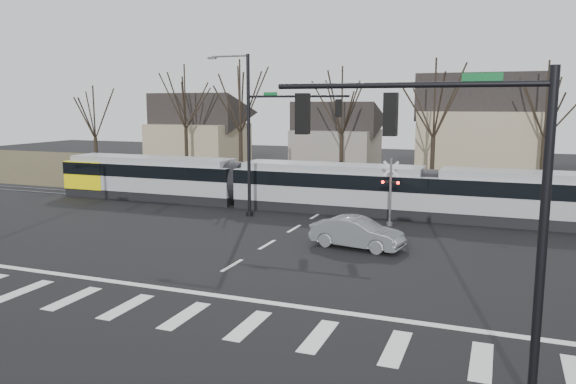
% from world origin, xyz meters
% --- Properties ---
extents(ground, '(140.00, 140.00, 0.00)m').
position_xyz_m(ground, '(0.00, 0.00, 0.00)').
color(ground, black).
extents(grass_verge, '(140.00, 28.00, 0.01)m').
position_xyz_m(grass_verge, '(0.00, 32.00, 0.01)').
color(grass_verge, '#38331E').
rests_on(grass_verge, ground).
extents(crosswalk, '(27.00, 2.60, 0.01)m').
position_xyz_m(crosswalk, '(0.00, -4.00, 0.01)').
color(crosswalk, silver).
rests_on(crosswalk, ground).
extents(stop_line, '(28.00, 0.35, 0.01)m').
position_xyz_m(stop_line, '(0.00, -1.80, 0.01)').
color(stop_line, silver).
rests_on(stop_line, ground).
extents(lane_dashes, '(0.18, 30.00, 0.01)m').
position_xyz_m(lane_dashes, '(0.00, 16.00, 0.01)').
color(lane_dashes, silver).
rests_on(lane_dashes, ground).
extents(rail_pair, '(90.00, 1.52, 0.06)m').
position_xyz_m(rail_pair, '(0.00, 15.80, 0.03)').
color(rail_pair, '#59595E').
rests_on(rail_pair, ground).
extents(tram, '(41.94, 3.11, 3.18)m').
position_xyz_m(tram, '(0.23, 16.00, 1.73)').
color(tram, gray).
rests_on(tram, ground).
extents(sedan, '(3.16, 5.20, 1.54)m').
position_xyz_m(sedan, '(4.45, 7.05, 0.77)').
color(sedan, slate).
rests_on(sedan, ground).
extents(signal_pole_near_right, '(6.72, 0.44, 8.00)m').
position_xyz_m(signal_pole_near_right, '(10.11, -6.00, 5.17)').
color(signal_pole_near_right, black).
rests_on(signal_pole_near_right, ground).
extents(signal_pole_far, '(9.28, 0.44, 10.20)m').
position_xyz_m(signal_pole_far, '(-2.41, 12.50, 5.70)').
color(signal_pole_far, black).
rests_on(signal_pole_far, ground).
extents(rail_crossing_signal, '(1.08, 0.36, 4.00)m').
position_xyz_m(rail_crossing_signal, '(5.00, 12.79, 1.89)').
color(rail_crossing_signal, '#59595B').
rests_on(rail_crossing_signal, ground).
extents(tree_row, '(59.20, 7.20, 10.00)m').
position_xyz_m(tree_row, '(2.00, 26.00, 5.00)').
color(tree_row, black).
rests_on(tree_row, ground).
extents(house_a, '(9.72, 8.64, 8.60)m').
position_xyz_m(house_a, '(-20.00, 34.00, 4.46)').
color(house_a, gray).
rests_on(house_a, ground).
extents(house_b, '(8.64, 7.56, 7.65)m').
position_xyz_m(house_b, '(-5.00, 36.00, 3.97)').
color(house_b, slate).
rests_on(house_b, ground).
extents(house_c, '(10.80, 8.64, 10.10)m').
position_xyz_m(house_c, '(9.00, 33.00, 5.23)').
color(house_c, gray).
rests_on(house_c, ground).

